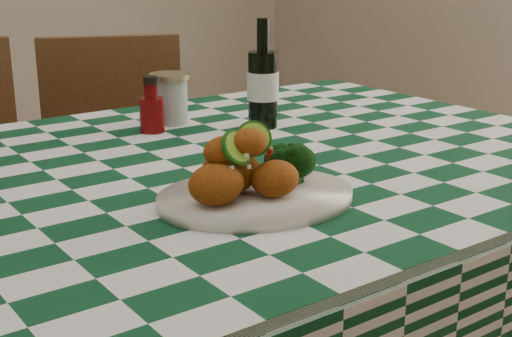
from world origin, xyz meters
TOP-DOWN VIEW (x-y plane):
  - plate at (-0.00, -0.22)m, footprint 0.35×0.30m
  - fried_chicken_pile at (-0.02, -0.22)m, footprint 0.16×0.12m
  - broccoli_side at (0.08, -0.21)m, footprint 0.08×0.08m
  - ketchup_bottle at (0.08, 0.26)m, footprint 0.05×0.05m
  - mason_jar at (0.15, 0.31)m, footprint 0.11×0.11m
  - beer_bottle at (0.30, 0.16)m, footprint 0.08×0.08m
  - wooden_chair_right at (0.22, 0.75)m, footprint 0.55×0.56m

SIDE VIEW (x-z plane):
  - wooden_chair_right at x=0.22m, z-range 0.00..0.91m
  - plate at x=0.00m, z-range 0.79..0.80m
  - broccoli_side at x=0.08m, z-range 0.80..0.86m
  - mason_jar at x=0.15m, z-range 0.79..0.90m
  - ketchup_bottle at x=0.08m, z-range 0.79..0.90m
  - fried_chicken_pile at x=-0.02m, z-range 0.80..0.90m
  - beer_bottle at x=0.30m, z-range 0.79..1.02m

